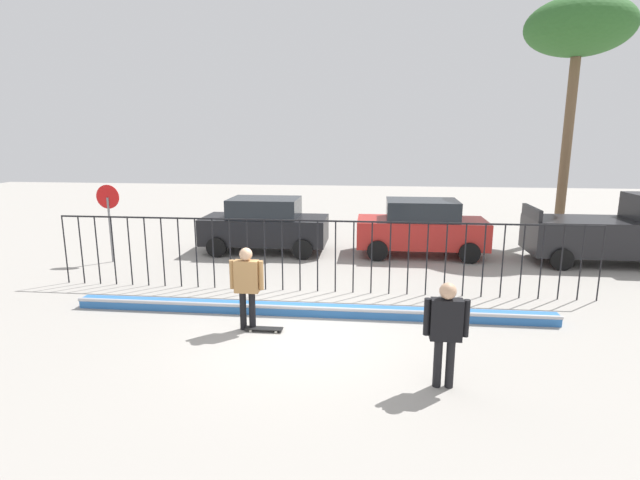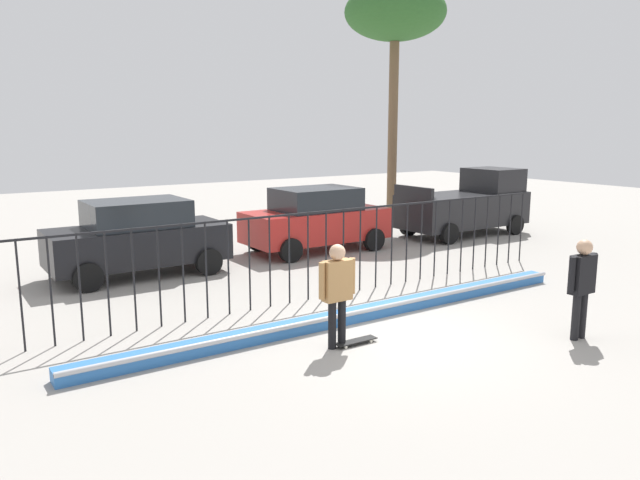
{
  "view_description": "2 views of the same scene",
  "coord_description": "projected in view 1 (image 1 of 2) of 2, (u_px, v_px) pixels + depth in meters",
  "views": [
    {
      "loc": [
        1.4,
        -9.38,
        4.06
      ],
      "look_at": [
        0.15,
        2.11,
        1.55
      ],
      "focal_mm": 27.46,
      "sensor_mm": 36.0,
      "label": 1
    },
    {
      "loc": [
        -6.91,
        -7.9,
        3.69
      ],
      "look_at": [
        -0.17,
        2.16,
        1.44
      ],
      "focal_mm": 34.42,
      "sensor_mm": 36.0,
      "label": 2
    }
  ],
  "objects": [
    {
      "name": "stop_sign",
      "position": [
        109.0,
        213.0,
        15.57
      ],
      "size": [
        0.76,
        0.07,
        2.5
      ],
      "color": "slate",
      "rests_on": "ground"
    },
    {
      "name": "ground_plane",
      "position": [
        302.0,
        335.0,
        10.13
      ],
      "size": [
        60.0,
        60.0,
        0.0
      ],
      "primitive_type": "plane",
      "color": "#9E9991"
    },
    {
      "name": "camera_operator",
      "position": [
        446.0,
        326.0,
        7.82
      ],
      "size": [
        0.72,
        0.27,
        1.78
      ],
      "rotation": [
        0.0,
        0.0,
        2.49
      ],
      "color": "black",
      "rests_on": "ground"
    },
    {
      "name": "parked_car_red",
      "position": [
        421.0,
        227.0,
        16.58
      ],
      "size": [
        4.3,
        2.12,
        1.9
      ],
      "rotation": [
        0.0,
        0.0,
        -0.04
      ],
      "color": "#B2231E",
      "rests_on": "ground"
    },
    {
      "name": "bowl_coping_ledge",
      "position": [
        309.0,
        310.0,
        11.21
      ],
      "size": [
        11.0,
        0.4,
        0.27
      ],
      "color": "#2D6BB7",
      "rests_on": "ground"
    },
    {
      "name": "pickup_truck",
      "position": [
        613.0,
        232.0,
        15.44
      ],
      "size": [
        4.7,
        2.12,
        2.24
      ],
      "rotation": [
        0.0,
        0.0,
        0.01
      ],
      "color": "black",
      "rests_on": "ground"
    },
    {
      "name": "skateboard",
      "position": [
        264.0,
        329.0,
        10.28
      ],
      "size": [
        0.8,
        0.2,
        0.07
      ],
      "rotation": [
        0.0,
        0.0,
        0.03
      ],
      "color": "black",
      "rests_on": "ground"
    },
    {
      "name": "parked_car_black",
      "position": [
        265.0,
        225.0,
        17.07
      ],
      "size": [
        4.3,
        2.12,
        1.9
      ],
      "rotation": [
        0.0,
        0.0,
        0.04
      ],
      "color": "black",
      "rests_on": "ground"
    },
    {
      "name": "palm_tree_tall",
      "position": [
        579.0,
        30.0,
        17.59
      ],
      "size": [
        3.76,
        3.76,
        8.88
      ],
      "color": "brown",
      "rests_on": "ground"
    },
    {
      "name": "perimeter_fence",
      "position": [
        318.0,
        248.0,
        12.67
      ],
      "size": [
        14.04,
        0.04,
        1.91
      ],
      "color": "black",
      "rests_on": "ground"
    },
    {
      "name": "skateboarder",
      "position": [
        247.0,
        281.0,
        10.17
      ],
      "size": [
        0.72,
        0.27,
        1.78
      ],
      "rotation": [
        0.0,
        0.0,
        0.01
      ],
      "color": "black",
      "rests_on": "ground"
    }
  ]
}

